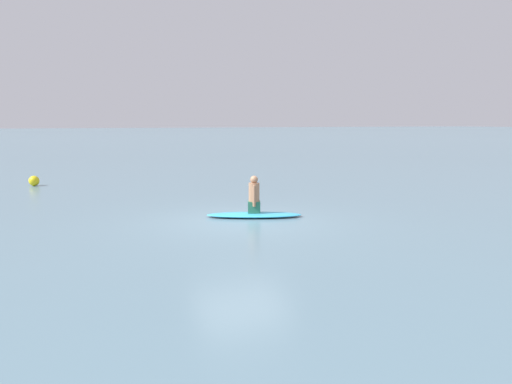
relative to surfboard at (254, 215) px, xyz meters
name	(u,v)px	position (x,y,z in m)	size (l,w,h in m)	color
ground_plane	(242,222)	(0.47, -0.54, -0.06)	(400.00, 400.00, 0.00)	slate
surfboard	(254,215)	(0.00, 0.00, 0.00)	(2.61, 0.73, 0.12)	#339EC6
person_paddler	(254,196)	(0.00, 0.00, 0.52)	(0.44, 0.41, 1.02)	#26664C
buoy_marker	(34,181)	(-9.62, -5.79, 0.15)	(0.42, 0.42, 0.42)	yellow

